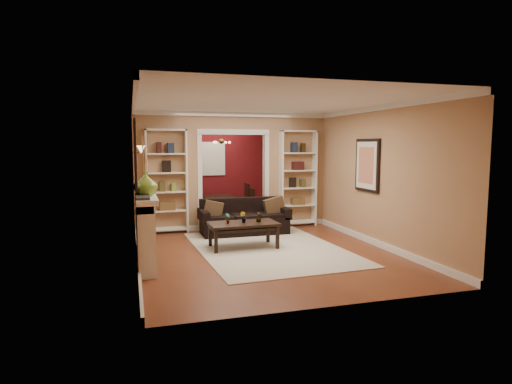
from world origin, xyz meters
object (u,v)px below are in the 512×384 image
object	(u,v)px
sofa	(244,217)
bookshelf_left	(167,181)
bookshelf_right	(298,178)
coffee_table	(243,235)
fireplace	(146,230)
dining_table	(222,207)

from	to	relation	value
sofa	bookshelf_left	world-z (taller)	bookshelf_left
bookshelf_left	bookshelf_right	distance (m)	3.10
coffee_table	bookshelf_left	bearing A→B (deg)	122.72
bookshelf_right	fireplace	distance (m)	4.47
bookshelf_right	fireplace	world-z (taller)	bookshelf_right
bookshelf_left	fireplace	bearing A→B (deg)	-102.05
bookshelf_right	sofa	bearing A→B (deg)	-158.70
bookshelf_right	dining_table	xyz separation A→B (m)	(-1.49, 1.81, -0.88)
bookshelf_left	fireplace	size ratio (longest dim) A/B	1.35
sofa	coffee_table	distance (m)	1.32
fireplace	sofa	bearing A→B (deg)	42.17
sofa	bookshelf_left	xyz separation A→B (m)	(-1.61, 0.58, 0.77)
fireplace	bookshelf_left	bearing A→B (deg)	77.95
bookshelf_left	coffee_table	bearing A→B (deg)	-55.67
sofa	bookshelf_left	bearing A→B (deg)	160.22
sofa	coffee_table	size ratio (longest dim) A/B	1.52
bookshelf_left	fireplace	distance (m)	2.65
sofa	coffee_table	bearing A→B (deg)	-105.45
sofa	dining_table	xyz separation A→B (m)	(0.00, 2.39, -0.12)
bookshelf_right	dining_table	size ratio (longest dim) A/B	1.52
sofa	bookshelf_right	world-z (taller)	bookshelf_right
fireplace	dining_table	bearing A→B (deg)	63.60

